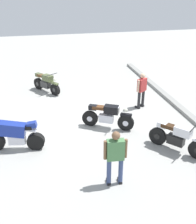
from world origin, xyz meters
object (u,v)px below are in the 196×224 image
object	(u,v)px
motorcycle_silver_cruiser	(177,138)
person_in_red_shirt	(142,89)
motorcycle_blue_sportbike	(15,134)
motorcycle_black_cruiser	(107,116)
person_in_green_shirt	(115,155)
motorcycle_olive_vintage	(46,83)

from	to	relation	value
motorcycle_silver_cruiser	person_in_red_shirt	bearing A→B (deg)	139.55
motorcycle_blue_sportbike	motorcycle_silver_cruiser	bearing A→B (deg)	176.78
motorcycle_black_cruiser	motorcycle_silver_cruiser	world-z (taller)	same
person_in_green_shirt	motorcycle_black_cruiser	bearing A→B (deg)	-6.50
motorcycle_olive_vintage	motorcycle_blue_sportbike	distance (m)	5.49
motorcycle_olive_vintage	person_in_green_shirt	world-z (taller)	person_in_green_shirt
motorcycle_black_cruiser	person_in_red_shirt	xyz separation A→B (m)	(-1.54, 1.97, 0.41)
motorcycle_silver_cruiser	person_in_green_shirt	bearing A→B (deg)	-103.94
motorcycle_silver_cruiser	motorcycle_blue_sportbike	bearing A→B (deg)	-142.85
motorcycle_black_cruiser	motorcycle_olive_vintage	size ratio (longest dim) A/B	1.13
motorcycle_black_cruiser	person_in_green_shirt	xyz separation A→B (m)	(3.32, -0.63, 0.47)
motorcycle_olive_vintage	person_in_green_shirt	size ratio (longest dim) A/B	0.97
motorcycle_silver_cruiser	person_in_green_shirt	xyz separation A→B (m)	(1.20, -2.53, 0.47)
motorcycle_olive_vintage	person_in_red_shirt	xyz separation A→B (m)	(2.96, 4.10, 0.44)
motorcycle_black_cruiser	motorcycle_silver_cruiser	distance (m)	2.85
motorcycle_olive_vintage	person_in_green_shirt	xyz separation A→B (m)	(7.81, 1.49, 0.50)
motorcycle_blue_sportbike	person_in_red_shirt	bearing A→B (deg)	-146.10
person_in_red_shirt	person_in_green_shirt	bearing A→B (deg)	116.97
motorcycle_olive_vintage	person_in_red_shirt	size ratio (longest dim) A/B	1.02
motorcycle_olive_vintage	motorcycle_silver_cruiser	xyz separation A→B (m)	(6.62, 4.02, 0.03)
motorcycle_olive_vintage	person_in_red_shirt	distance (m)	5.07
motorcycle_black_cruiser	person_in_red_shirt	distance (m)	2.54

